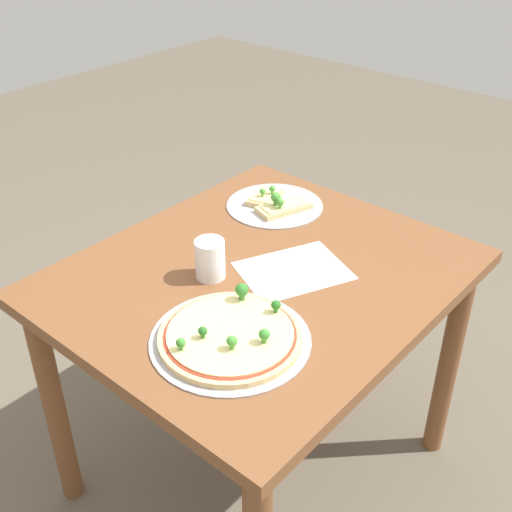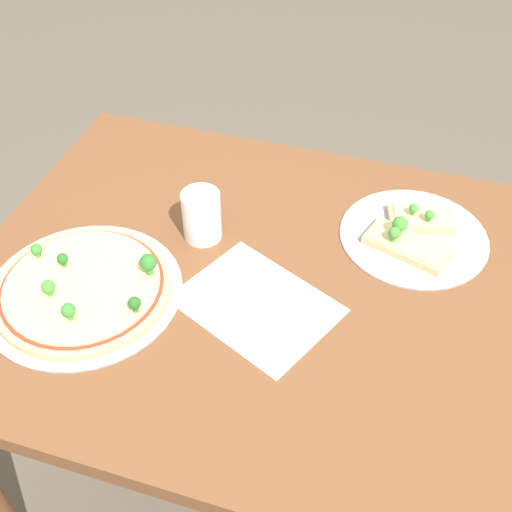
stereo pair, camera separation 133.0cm
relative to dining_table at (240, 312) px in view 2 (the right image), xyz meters
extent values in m
plane|color=brown|center=(0.00, 0.00, -0.64)|extent=(8.00, 8.00, 0.00)
cube|color=brown|center=(0.00, 0.00, 0.09)|extent=(1.01, 0.86, 0.04)
cylinder|color=brown|center=(-0.44, -0.37, -0.28)|extent=(0.06, 0.06, 0.72)
cylinder|color=brown|center=(0.44, -0.37, -0.28)|extent=(0.06, 0.06, 0.72)
cylinder|color=#A3A3A8|center=(0.25, 0.13, 0.11)|extent=(0.36, 0.36, 0.00)
cylinder|color=#E5C17F|center=(0.25, 0.13, 0.12)|extent=(0.32, 0.32, 0.01)
cylinder|color=#B73823|center=(0.25, 0.13, 0.13)|extent=(0.29, 0.29, 0.00)
cylinder|color=#F4DB8E|center=(0.25, 0.13, 0.13)|extent=(0.28, 0.28, 0.00)
sphere|color=#3D8933|center=(0.23, 0.21, 0.16)|extent=(0.02, 0.02, 0.02)
cylinder|color=#488E3A|center=(0.23, 0.21, 0.14)|extent=(0.01, 0.01, 0.01)
sphere|color=#286B23|center=(0.31, 0.10, 0.15)|extent=(0.02, 0.02, 0.02)
cylinder|color=#37742D|center=(0.31, 0.10, 0.14)|extent=(0.01, 0.01, 0.01)
sphere|color=#286B23|center=(0.13, 0.16, 0.16)|extent=(0.02, 0.02, 0.02)
cylinder|color=#37742D|center=(0.13, 0.16, 0.14)|extent=(0.01, 0.01, 0.01)
sphere|color=#3D8933|center=(0.36, 0.09, 0.15)|extent=(0.02, 0.02, 0.02)
cylinder|color=#488E3A|center=(0.36, 0.09, 0.14)|extent=(0.01, 0.01, 0.01)
sphere|color=#337A2D|center=(0.15, 0.07, 0.16)|extent=(0.03, 0.03, 0.03)
cylinder|color=#3F8136|center=(0.15, 0.07, 0.14)|extent=(0.01, 0.01, 0.01)
sphere|color=#479338|center=(0.29, 0.17, 0.16)|extent=(0.02, 0.02, 0.02)
cylinder|color=#51973E|center=(0.29, 0.17, 0.14)|extent=(0.01, 0.01, 0.01)
cylinder|color=#A3A3A8|center=(-0.30, -0.20, 0.11)|extent=(0.29, 0.29, 0.00)
cube|color=#E5C17F|center=(-0.31, -0.24, 0.12)|extent=(0.14, 0.11, 0.02)
cube|color=#F4DB8E|center=(-0.31, -0.24, 0.13)|extent=(0.12, 0.09, 0.00)
sphere|color=#479338|center=(-0.29, -0.24, 0.15)|extent=(0.02, 0.02, 0.02)
cylinder|color=#51973E|center=(-0.29, -0.24, 0.14)|extent=(0.01, 0.01, 0.01)
sphere|color=#479338|center=(-0.32, -0.23, 0.15)|extent=(0.02, 0.02, 0.02)
cylinder|color=#51973E|center=(-0.32, -0.23, 0.14)|extent=(0.01, 0.01, 0.01)
cube|color=#E5C17F|center=(-0.29, -0.16, 0.12)|extent=(0.18, 0.12, 0.02)
cube|color=#F4DB8E|center=(-0.29, -0.16, 0.13)|extent=(0.15, 0.10, 0.00)
sphere|color=#479338|center=(-0.27, -0.17, 0.16)|extent=(0.03, 0.03, 0.03)
cylinder|color=#51973E|center=(-0.27, -0.17, 0.14)|extent=(0.01, 0.01, 0.01)
sphere|color=#479338|center=(-0.26, -0.15, 0.16)|extent=(0.02, 0.02, 0.02)
cylinder|color=#51973E|center=(-0.26, -0.15, 0.14)|extent=(0.01, 0.01, 0.01)
cylinder|color=white|center=(0.10, -0.08, 0.16)|extent=(0.08, 0.08, 0.10)
cube|color=white|center=(-0.06, 0.06, 0.11)|extent=(0.33, 0.29, 0.00)
camera|label=1|loc=(1.04, 0.89, 1.03)|focal=45.00mm
camera|label=2|loc=(-0.28, 0.79, 0.97)|focal=45.00mm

